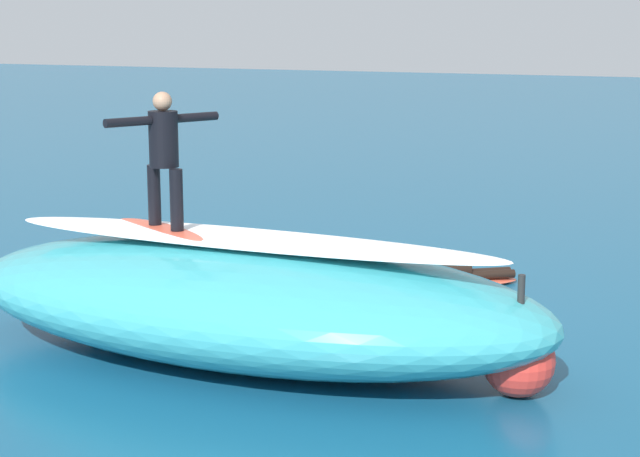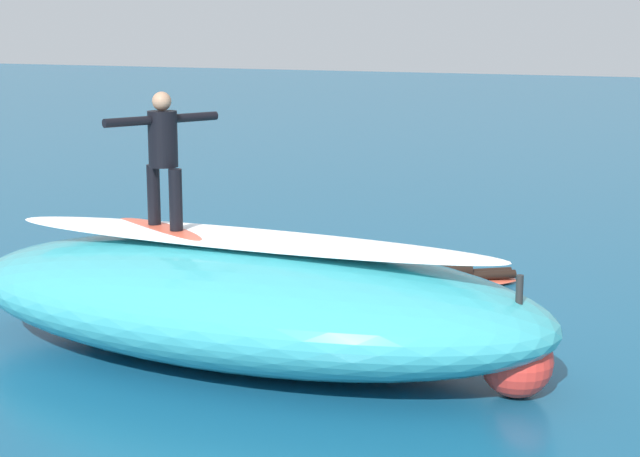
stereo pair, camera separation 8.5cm
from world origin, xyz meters
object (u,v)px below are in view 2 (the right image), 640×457
object	(u,v)px
surfboard_paddling	(443,283)
surfboard_riding	(166,231)
surfer_riding	(163,149)
surfer_paddling	(452,271)
buoy_marker	(517,361)

from	to	relation	value
surfboard_paddling	surfboard_riding	bearing A→B (deg)	26.42
surfer_riding	surfer_paddling	size ratio (longest dim) A/B	1.09
surfboard_paddling	buoy_marker	xyz separation A→B (m)	(-2.01, 3.79, 0.32)
surfer_riding	surfboard_paddling	xyz separation A→B (m)	(-1.95, -3.87, -2.19)
surfboard_riding	buoy_marker	size ratio (longest dim) A/B	1.58
surfer_paddling	buoy_marker	bearing A→B (deg)	79.52
surfer_paddling	buoy_marker	size ratio (longest dim) A/B	1.12
surfer_riding	buoy_marker	xyz separation A→B (m)	(-3.96, -0.08, -1.87)
surfer_riding	buoy_marker	bearing A→B (deg)	-154.62
surfboard_riding	surfer_riding	world-z (taller)	surfer_riding
surfboard_riding	surfer_paddling	bearing A→B (deg)	-93.26
buoy_marker	surfer_riding	bearing A→B (deg)	1.20
surfboard_paddling	buoy_marker	distance (m)	4.30
buoy_marker	surfboard_riding	bearing A→B (deg)	1.20
buoy_marker	surfboard_paddling	bearing A→B (deg)	-62.09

